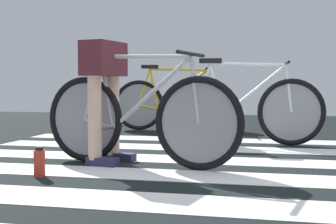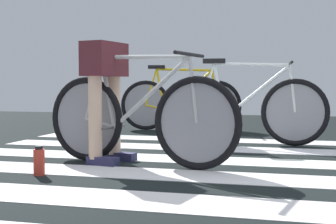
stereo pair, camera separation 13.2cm
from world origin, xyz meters
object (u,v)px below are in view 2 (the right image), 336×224
cyclist_1_of_3 (105,85)px  bicycle_1_of_3 (138,117)px  water_bottle (39,161)px  bicycle_2_of_3 (246,109)px  bicycle_3_of_3 (181,103)px

cyclist_1_of_3 → bicycle_1_of_3: bearing=-0.0°
bicycle_1_of_3 → water_bottle: size_ratio=8.08×
bicycle_2_of_3 → water_bottle: size_ratio=8.19×
bicycle_2_of_3 → bicycle_3_of_3: size_ratio=1.01×
cyclist_1_of_3 → bicycle_3_of_3: cyclist_1_of_3 is taller
water_bottle → bicycle_1_of_3: bearing=47.8°
cyclist_1_of_3 → bicycle_2_of_3: 1.81m
bicycle_1_of_3 → cyclist_1_of_3: 0.41m
bicycle_2_of_3 → water_bottle: bicycle_2_of_3 is taller
bicycle_1_of_3 → bicycle_3_of_3: bearing=108.3°
cyclist_1_of_3 → bicycle_3_of_3: size_ratio=0.58×
bicycle_3_of_3 → water_bottle: bicycle_3_of_3 is taller
bicycle_3_of_3 → bicycle_1_of_3: bearing=-94.4°
cyclist_1_of_3 → bicycle_2_of_3: bearing=66.9°
bicycle_2_of_3 → cyclist_1_of_3: bearing=-129.3°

